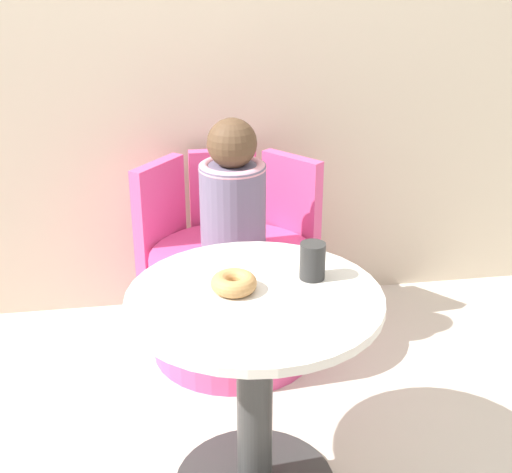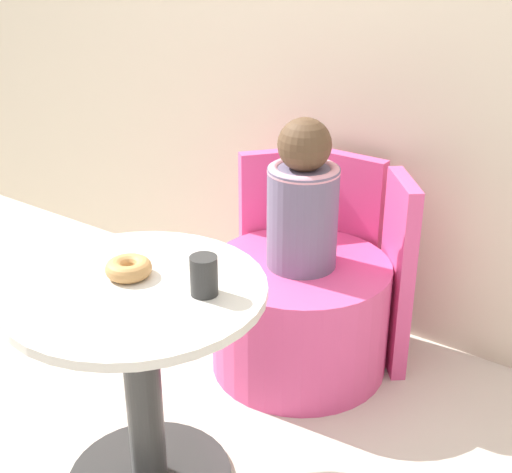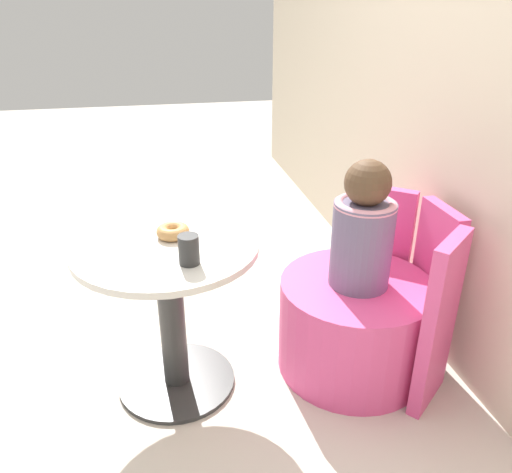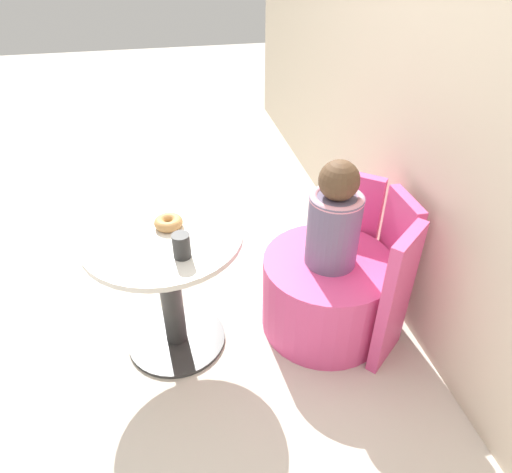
{
  "view_description": "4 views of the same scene",
  "coord_description": "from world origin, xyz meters",
  "px_view_note": "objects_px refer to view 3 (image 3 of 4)",
  "views": [
    {
      "loc": [
        -0.17,
        -1.6,
        1.49
      ],
      "look_at": [
        0.12,
        0.29,
        0.64
      ],
      "focal_mm": 50.0,
      "sensor_mm": 36.0,
      "label": 1
    },
    {
      "loc": [
        1.21,
        -1.12,
        1.47
      ],
      "look_at": [
        0.15,
        0.37,
        0.63
      ],
      "focal_mm": 50.0,
      "sensor_mm": 36.0,
      "label": 2
    },
    {
      "loc": [
        1.67,
        -0.05,
        1.4
      ],
      "look_at": [
        0.08,
        0.29,
        0.63
      ],
      "focal_mm": 35.0,
      "sensor_mm": 36.0,
      "label": 3
    },
    {
      "loc": [
        1.63,
        0.02,
        1.69
      ],
      "look_at": [
        0.11,
        0.35,
        0.59
      ],
      "focal_mm": 32.0,
      "sensor_mm": 36.0,
      "label": 4
    }
  ],
  "objects_px": {
    "tub_chair": "(353,325)",
    "donut": "(173,231)",
    "child_figure": "(363,230)",
    "cup": "(189,250)",
    "round_table": "(170,294)"
  },
  "relations": [
    {
      "from": "round_table",
      "to": "child_figure",
      "type": "height_order",
      "value": "child_figure"
    },
    {
      "from": "tub_chair",
      "to": "donut",
      "type": "xyz_separation_m",
      "value": [
        -0.08,
        -0.7,
        0.45
      ]
    },
    {
      "from": "cup",
      "to": "donut",
      "type": "bearing_deg",
      "value": -169.44
    },
    {
      "from": "child_figure",
      "to": "cup",
      "type": "relative_size",
      "value": 5.03
    },
    {
      "from": "tub_chair",
      "to": "cup",
      "type": "xyz_separation_m",
      "value": [
        0.13,
        -0.66,
        0.48
      ]
    },
    {
      "from": "round_table",
      "to": "donut",
      "type": "distance_m",
      "value": 0.24
    },
    {
      "from": "round_table",
      "to": "cup",
      "type": "distance_m",
      "value": 0.32
    },
    {
      "from": "round_table",
      "to": "tub_chair",
      "type": "height_order",
      "value": "round_table"
    },
    {
      "from": "tub_chair",
      "to": "donut",
      "type": "relative_size",
      "value": 5.12
    },
    {
      "from": "round_table",
      "to": "tub_chair",
      "type": "distance_m",
      "value": 0.76
    },
    {
      "from": "donut",
      "to": "cup",
      "type": "bearing_deg",
      "value": 10.56
    },
    {
      "from": "child_figure",
      "to": "tub_chair",
      "type": "bearing_deg",
      "value": 82.87
    },
    {
      "from": "child_figure",
      "to": "donut",
      "type": "bearing_deg",
      "value": -96.88
    },
    {
      "from": "donut",
      "to": "tub_chair",
      "type": "bearing_deg",
      "value": 83.12
    },
    {
      "from": "tub_chair",
      "to": "child_figure",
      "type": "bearing_deg",
      "value": -97.13
    }
  ]
}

